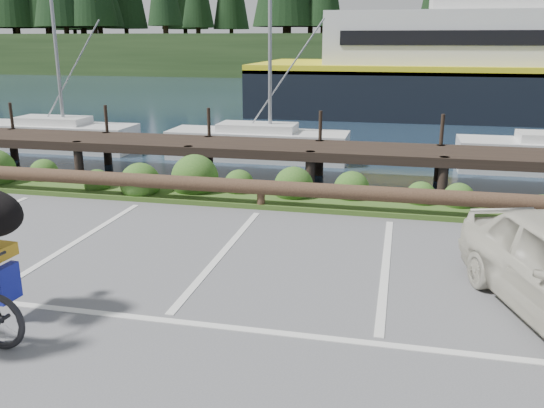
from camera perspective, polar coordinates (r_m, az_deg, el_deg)
The scene contains 4 objects.
ground at distance 7.68m, azimuth -9.44°, elevation -9.99°, with size 72.00×72.00×0.00m, color #565759.
harbor_backdrop at distance 84.92m, azimuth 11.50°, elevation 13.47°, with size 170.00×160.00×30.00m.
vegetation_strip at distance 12.41m, azimuth -0.32°, elevation 0.66°, with size 34.00×1.60×0.10m, color #3D5B21.
log_rail at distance 11.77m, azimuth -1.09°, elevation -0.45°, with size 32.00×0.30×0.60m, color #443021, non-canonical shape.
Camera 1 is at (2.71, -6.36, 3.34)m, focal length 38.00 mm.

